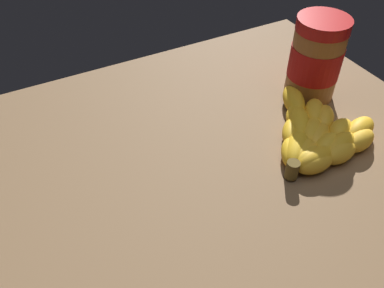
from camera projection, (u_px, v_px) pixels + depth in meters
The scene contains 3 objects.
ground_plane at pixel (179, 192), 62.69cm from camera, with size 96.55×72.06×4.82cm, color brown.
banana_bunch at pixel (316, 137), 65.92cm from camera, with size 20.46×20.51×3.68cm.
peanut_butter_jar at pixel (316, 59), 72.50cm from camera, with size 9.31×9.31×15.41cm.
Camera 1 is at (-17.35, -37.11, 45.68)cm, focal length 37.84 mm.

